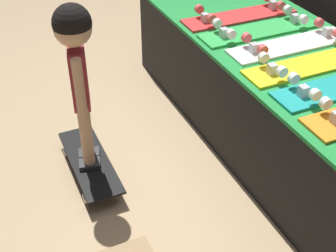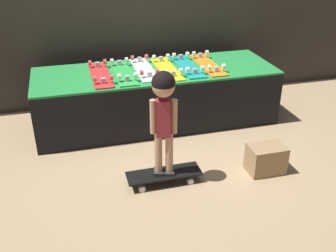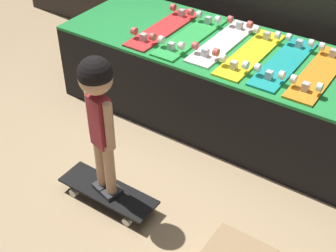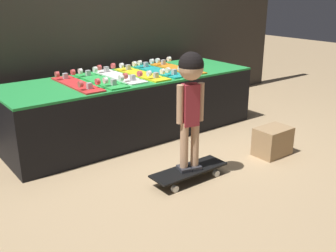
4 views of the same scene
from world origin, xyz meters
name	(u,v)px [view 2 (image 2 of 4)]	position (x,y,z in m)	size (l,w,h in m)	color
ground_plane	(168,142)	(0.00, 0.00, 0.00)	(16.00, 16.00, 0.00)	tan
back_wall	(140,4)	(0.00, 1.18, 1.13)	(5.51, 0.10, 2.27)	#332D28
display_rack	(156,96)	(0.00, 0.49, 0.29)	(2.49, 0.84, 0.58)	black
skateboard_red_on_rack	(100,74)	(-0.57, 0.46, 0.60)	(0.18, 0.73, 0.09)	red
skateboard_green_on_rack	(123,72)	(-0.34, 0.46, 0.60)	(0.18, 0.73, 0.09)	green
skateboard_white_on_rack	(144,69)	(-0.11, 0.51, 0.60)	(0.18, 0.73, 0.09)	white
skateboard_yellow_on_rack	(167,68)	(0.11, 0.47, 0.60)	(0.18, 0.73, 0.09)	yellow
skateboard_teal_on_rack	(187,66)	(0.34, 0.48, 0.60)	(0.18, 0.73, 0.09)	teal
skateboard_orange_on_rack	(208,64)	(0.57, 0.48, 0.60)	(0.18, 0.73, 0.09)	orange
skateboard_on_floor	(164,175)	(-0.21, -0.65, 0.07)	(0.62, 0.20, 0.09)	black
child	(164,105)	(-0.21, -0.65, 0.71)	(0.21, 0.18, 0.89)	#2D2D33
storage_box	(266,159)	(0.68, -0.72, 0.12)	(0.31, 0.22, 0.25)	#A37F56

